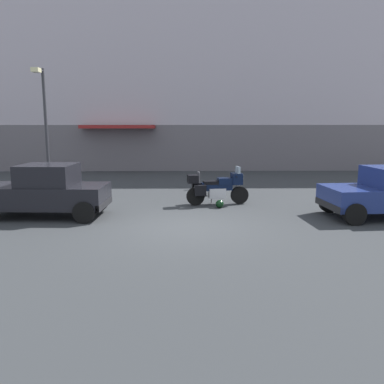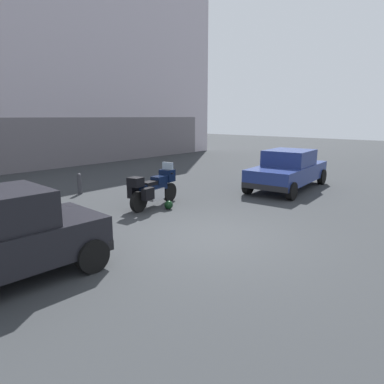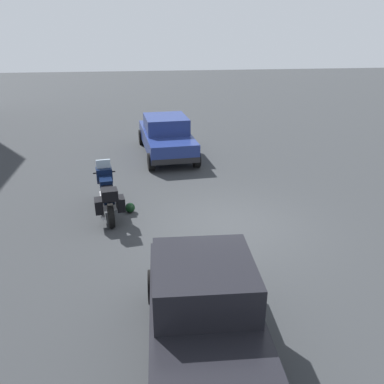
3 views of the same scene
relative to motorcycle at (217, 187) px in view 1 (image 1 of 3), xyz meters
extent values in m
plane|color=#2D3033|center=(-1.13, -3.18, -0.62)|extent=(80.00, 80.00, 0.00)
cube|color=#B2A8B2|center=(-1.13, 11.53, 6.03)|extent=(34.19, 2.40, 13.30)
cube|color=#625C62|center=(-1.13, 10.31, 0.78)|extent=(30.77, 0.12, 2.80)
cube|color=maroon|center=(-5.11, 9.88, 2.08)|extent=(4.40, 1.10, 0.20)
cylinder|color=black|center=(0.85, 0.12, -0.30)|extent=(0.65, 0.23, 0.64)
cylinder|color=black|center=(-0.76, -0.11, -0.30)|extent=(0.65, 0.23, 0.64)
cylinder|color=#B7B7BC|center=(0.83, 0.12, 0.13)|extent=(0.33, 0.12, 0.68)
cube|color=#B7B7BC|center=(0.01, 0.00, -0.20)|extent=(0.65, 0.48, 0.36)
cube|color=black|center=(0.01, 0.00, 0.04)|extent=(1.13, 0.44, 0.28)
cube|color=black|center=(0.30, 0.04, 0.22)|extent=(0.56, 0.41, 0.24)
cube|color=black|center=(-0.19, -0.03, 0.18)|extent=(0.60, 0.38, 0.12)
cube|color=black|center=(0.73, 0.11, 0.30)|extent=(0.42, 0.49, 0.40)
cube|color=#8C9EAD|center=(0.77, 0.11, 0.60)|extent=(0.14, 0.41, 0.28)
sphere|color=#EAEACC|center=(0.91, 0.13, 0.30)|extent=(0.14, 0.14, 0.14)
cylinder|color=black|center=(0.65, 0.10, 0.40)|extent=(0.13, 0.62, 0.04)
cylinder|color=#B7B7BC|center=(-0.62, 0.11, -0.32)|extent=(0.56, 0.17, 0.09)
cube|color=black|center=(-0.68, 0.18, -0.04)|extent=(0.43, 0.26, 0.36)
cube|color=black|center=(-0.60, -0.37, -0.04)|extent=(0.43, 0.26, 0.36)
cube|color=black|center=(-0.85, -0.13, 0.33)|extent=(0.42, 0.45, 0.28)
cylinder|color=black|center=(-0.17, 0.15, -0.47)|extent=(0.04, 0.13, 0.29)
sphere|color=black|center=(0.07, -0.59, -0.48)|extent=(0.28, 0.28, 0.28)
cube|color=black|center=(-5.48, -1.79, 0.04)|extent=(3.87, 1.82, 0.68)
cube|color=black|center=(-5.33, -1.80, 0.70)|extent=(1.67, 1.58, 0.64)
cube|color=#8C9EAD|center=(-6.08, -1.76, 0.70)|extent=(0.13, 1.40, 0.54)
cube|color=#8C9EAD|center=(-4.58, -1.83, 0.70)|extent=(0.13, 1.40, 0.51)
cube|color=black|center=(-3.63, -1.88, -0.20)|extent=(0.20, 1.64, 0.20)
cylinder|color=black|center=(-6.89, -0.94, -0.30)|extent=(0.65, 0.25, 0.64)
cylinder|color=black|center=(-4.07, -2.64, -0.30)|extent=(0.65, 0.25, 0.64)
cylinder|color=black|center=(-4.00, -1.08, -0.30)|extent=(0.65, 0.25, 0.64)
cube|color=#8C9EAD|center=(4.61, -2.08, 0.64)|extent=(0.18, 1.50, 0.48)
cube|color=black|center=(3.26, -2.19, -0.20)|extent=(0.26, 1.76, 0.20)
cylinder|color=black|center=(3.59, -1.32, -0.30)|extent=(0.66, 0.27, 0.64)
cylinder|color=black|center=(3.72, -2.99, -0.30)|extent=(0.66, 0.27, 0.64)
cylinder|color=#2D2D33|center=(-6.67, 2.15, 1.88)|extent=(0.12, 0.12, 4.99)
cylinder|color=#2D2D33|center=(-6.67, 1.80, 4.27)|extent=(0.08, 0.70, 0.08)
cube|color=beige|center=(-6.67, 1.45, 4.22)|extent=(0.28, 0.36, 0.16)
cylinder|color=#333338|center=(-0.55, 3.46, -0.26)|extent=(0.16, 0.16, 0.71)
sphere|color=#333338|center=(-0.55, 3.46, 0.09)|extent=(0.16, 0.16, 0.16)
camera|label=1|loc=(-1.11, -13.93, 2.24)|focal=37.03mm
camera|label=2|loc=(-7.45, -7.99, 2.25)|focal=32.35mm
camera|label=3|loc=(-10.39, -0.95, 4.25)|focal=37.84mm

